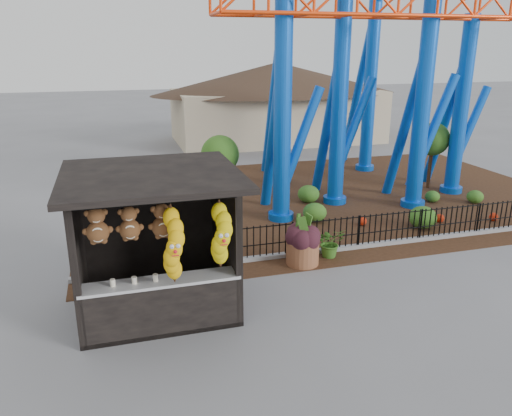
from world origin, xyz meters
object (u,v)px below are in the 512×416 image
object	(u,v)px
prize_booth	(156,248)
roller_coaster	(360,18)
terracotta_planter	(302,253)
potted_plant	(330,242)

from	to	relation	value
prize_booth	roller_coaster	size ratio (longest dim) A/B	0.32
terracotta_planter	potted_plant	bearing A→B (deg)	15.14
roller_coaster	terracotta_planter	size ratio (longest dim) A/B	12.71
terracotta_planter	potted_plant	xyz separation A→B (m)	(0.90, 0.24, 0.09)
roller_coaster	potted_plant	xyz separation A→B (m)	(-3.33, -5.53, -6.02)
roller_coaster	terracotta_planter	distance (m)	9.42
roller_coaster	terracotta_planter	world-z (taller)	roller_coaster
prize_booth	potted_plant	bearing A→B (deg)	20.41
roller_coaster	potted_plant	size ratio (longest dim) A/B	13.11
prize_booth	terracotta_planter	world-z (taller)	prize_booth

